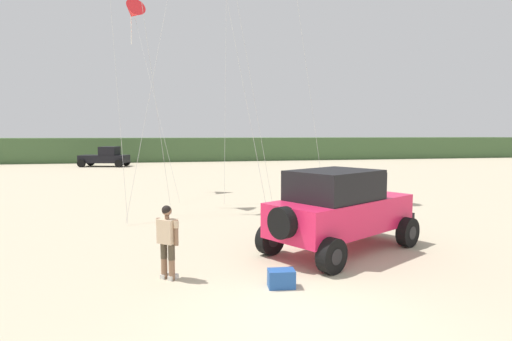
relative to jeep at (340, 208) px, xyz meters
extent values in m
plane|color=#C1B293|center=(-2.25, -3.89, -1.20)|extent=(220.00, 220.00, 0.00)
cube|color=#426038|center=(-1.18, 41.88, 0.18)|extent=(90.00, 7.10, 2.75)
cube|color=#EA2151|center=(0.06, 0.03, -0.19)|extent=(4.73, 3.80, 0.90)
cube|color=#EA2151|center=(1.49, 0.86, 0.18)|extent=(1.80, 2.02, 0.12)
cube|color=black|center=(-0.24, -0.14, 0.66)|extent=(2.87, 2.68, 0.80)
cube|color=black|center=(0.80, 0.46, 0.62)|extent=(0.92, 1.50, 0.72)
cube|color=black|center=(2.03, 1.18, -0.46)|extent=(1.08, 1.66, 0.28)
cylinder|color=black|center=(-1.95, -1.13, -0.09)|extent=(0.65, 0.82, 0.77)
cylinder|color=black|center=(1.06, 1.80, -0.78)|extent=(0.88, 0.68, 0.84)
cylinder|color=black|center=(1.06, 1.80, -0.78)|extent=(0.49, 0.47, 0.38)
cylinder|color=black|center=(2.09, 0.02, -0.78)|extent=(0.88, 0.68, 0.84)
cylinder|color=black|center=(2.09, 0.02, -0.78)|extent=(0.49, 0.47, 0.38)
cylinder|color=black|center=(-1.97, 0.05, -0.78)|extent=(0.88, 0.68, 0.84)
cylinder|color=black|center=(-1.97, 0.05, -0.78)|extent=(0.49, 0.47, 0.38)
cylinder|color=black|center=(-0.94, -1.73, -0.78)|extent=(0.88, 0.68, 0.84)
cylinder|color=black|center=(-0.94, -1.73, -0.78)|extent=(0.49, 0.47, 0.38)
cylinder|color=#8C664C|center=(-4.74, -1.28, -0.95)|extent=(0.14, 0.14, 0.49)
cylinder|color=#4C4233|center=(-4.74, -1.28, -0.56)|extent=(0.15, 0.15, 0.36)
cube|color=silver|center=(-4.71, -1.25, -1.15)|extent=(0.25, 0.27, 0.10)
cylinder|color=#8C664C|center=(-4.57, -1.43, -0.95)|extent=(0.14, 0.14, 0.49)
cylinder|color=#4C4233|center=(-4.57, -1.43, -0.56)|extent=(0.15, 0.15, 0.36)
cube|color=silver|center=(-4.54, -1.40, -1.15)|extent=(0.25, 0.27, 0.10)
cube|color=beige|center=(-4.65, -1.36, -0.11)|extent=(0.47, 0.46, 0.54)
cylinder|color=#8C664C|center=(-4.85, -1.19, -0.12)|extent=(0.09, 0.09, 0.56)
cylinder|color=beige|center=(-4.85, -1.19, 0.07)|extent=(0.11, 0.11, 0.16)
cylinder|color=#8C664C|center=(-4.46, -1.52, -0.12)|extent=(0.09, 0.09, 0.56)
cylinder|color=beige|center=(-4.46, -1.52, 0.07)|extent=(0.11, 0.11, 0.16)
cylinder|color=#8C664C|center=(-4.65, -1.36, 0.20)|extent=(0.10, 0.10, 0.08)
sphere|color=#8C664C|center=(-4.65, -1.36, 0.34)|extent=(0.21, 0.21, 0.21)
sphere|color=black|center=(-4.66, -1.37, 0.36)|extent=(0.21, 0.21, 0.21)
cube|color=#23519E|center=(-2.31, -2.36, -1.01)|extent=(0.59, 0.41, 0.38)
cube|color=black|center=(-10.92, 33.02, -0.44)|extent=(4.92, 2.95, 0.76)
cube|color=black|center=(-10.39, 32.88, 0.36)|extent=(1.99, 2.13, 0.84)
cylinder|color=black|center=(-8.87, 33.59, -0.82)|extent=(0.80, 0.44, 0.76)
cylinder|color=black|center=(-9.38, 31.55, -0.82)|extent=(0.80, 0.44, 0.76)
cylinder|color=black|center=(-12.46, 34.48, -0.82)|extent=(0.80, 0.44, 0.76)
cylinder|color=black|center=(-12.97, 32.44, -0.82)|extent=(0.80, 0.44, 0.76)
cylinder|color=silver|center=(-4.88, 7.18, 5.80)|extent=(2.54, 5.22, 13.90)
cylinder|color=silver|center=(-2.07, 4.07, 4.21)|extent=(1.47, 3.17, 10.72)
cone|color=red|center=(-6.39, 14.12, 8.80)|extent=(1.47, 1.59, 1.41)
cylinder|color=white|center=(-6.54, 14.12, 7.77)|extent=(0.05, 0.19, 1.53)
cylinder|color=silver|center=(-5.26, 11.40, 3.82)|extent=(2.26, 5.45, 9.96)
cylinder|color=silver|center=(-5.18, 6.79, 4.20)|extent=(1.32, 1.50, 10.70)
cylinder|color=silver|center=(-1.88, 9.53, 4.82)|extent=(0.63, 3.22, 11.95)
cylinder|color=silver|center=(-1.36, 7.12, 5.67)|extent=(1.89, 2.74, 13.64)
cylinder|color=silver|center=(-6.63, 6.96, 5.15)|extent=(1.15, 4.95, 12.61)
cylinder|color=silver|center=(1.57, 7.66, 4.88)|extent=(1.10, 2.30, 12.06)
camera|label=1|loc=(-4.58, -10.65, 2.03)|focal=29.35mm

